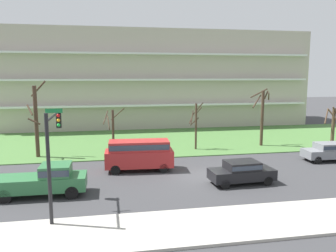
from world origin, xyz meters
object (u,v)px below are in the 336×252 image
tree_center (196,124)px  pickup_green_near_right (45,180)px  van_red_center_left (139,153)px  traffic_signal_mast (53,143)px  tree_left (113,130)px  tree_right (262,115)px  tree_far_right (333,124)px  sedan_black_near_left (242,171)px  sedan_gray_center_right (329,151)px  tree_far_left (36,120)px

tree_center → pickup_green_near_right: bearing=-138.9°
van_red_center_left → pickup_green_near_right: 7.70m
van_red_center_left → traffic_signal_mast: bearing=58.3°
tree_left → tree_right: (15.32, 1.27, 0.92)m
tree_left → tree_far_right: (23.27, 0.83, -0.20)m
van_red_center_left → pickup_green_near_right: (-6.23, -4.50, -0.38)m
sedan_black_near_left → tree_right: bearing=55.8°
van_red_center_left → tree_center: bearing=-131.1°
sedan_black_near_left → sedan_gray_center_right: (9.89, 4.50, 0.00)m
van_red_center_left → traffic_signal_mast: 9.43m
tree_far_right → tree_center: bearing=-179.9°
tree_right → traffic_signal_mast: tree_right is taller
traffic_signal_mast → tree_far_right: bearing=27.5°
pickup_green_near_right → tree_left: bearing=67.2°
tree_left → sedan_black_near_left: 13.23m
tree_far_right → pickup_green_near_right: (-27.63, -10.92, -1.17)m
sedan_black_near_left → van_red_center_left: size_ratio=0.85×
tree_center → tree_far_right: (15.16, 0.04, -0.37)m
tree_left → sedan_gray_center_right: tree_left is taller
tree_center → sedan_black_near_left: tree_center is taller
tree_left → sedan_gray_center_right: size_ratio=0.98×
tree_center → sedan_black_near_left: (0.32, -10.88, -1.69)m
tree_far_right → tree_left: bearing=-178.0°
sedan_black_near_left → sedan_gray_center_right: size_ratio=1.01×
tree_left → tree_center: tree_center is taller
tree_right → tree_center: bearing=-176.2°
tree_left → tree_center: bearing=5.6°
tree_far_right → traffic_signal_mast: (-26.62, -13.88, 1.65)m
tree_center → tree_right: size_ratio=0.79×
tree_left → van_red_center_left: (1.87, -5.59, -0.99)m
sedan_gray_center_right → tree_left: bearing=-15.2°
tree_right → van_red_center_left: 15.22m
tree_center → van_red_center_left: bearing=-134.3°
tree_far_left → pickup_green_near_right: tree_far_left is taller
tree_far_right → sedan_black_near_left: 18.47m
sedan_black_near_left → traffic_signal_mast: 12.50m
tree_right → tree_far_right: (7.95, -0.44, -1.12)m
tree_far_right → sedan_gray_center_right: 8.21m
tree_right → tree_far_right: 8.04m
tree_left → traffic_signal_mast: 13.55m
pickup_green_near_right → tree_far_right: bearing=22.1°
sedan_gray_center_right → pickup_green_near_right: bearing=13.0°
pickup_green_near_right → traffic_signal_mast: bearing=-70.6°
tree_far_left → tree_center: bearing=2.2°
pickup_green_near_right → traffic_signal_mast: size_ratio=0.97×
tree_left → pickup_green_near_right: bearing=-113.4°
tree_left → tree_far_left: bearing=178.1°
tree_right → tree_far_right: size_ratio=1.47×
van_red_center_left → sedan_gray_center_right: size_ratio=1.19×
tree_far_left → tree_left: 6.77m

